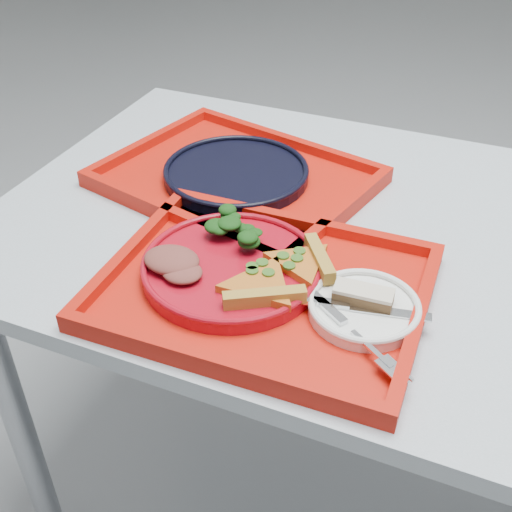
# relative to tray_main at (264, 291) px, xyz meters

# --- Properties ---
(table) EXTENTS (1.60, 0.80, 0.75)m
(table) POSITION_rel_tray_main_xyz_m (0.27, 0.21, -0.08)
(table) COLOR #9AA5AD
(table) RESTS_ON ground
(tray_main) EXTENTS (0.46, 0.36, 0.01)m
(tray_main) POSITION_rel_tray_main_xyz_m (0.00, 0.00, 0.00)
(tray_main) COLOR #BA1509
(tray_main) RESTS_ON table
(tray_far) EXTENTS (0.52, 0.45, 0.01)m
(tray_far) POSITION_rel_tray_main_xyz_m (-0.16, 0.27, 0.00)
(tray_far) COLOR #BA1509
(tray_far) RESTS_ON table
(dinner_plate) EXTENTS (0.26, 0.26, 0.02)m
(dinner_plate) POSITION_rel_tray_main_xyz_m (-0.05, 0.01, 0.02)
(dinner_plate) COLOR #A00A19
(dinner_plate) RESTS_ON tray_main
(side_plate) EXTENTS (0.15, 0.15, 0.01)m
(side_plate) POSITION_rel_tray_main_xyz_m (0.14, 0.00, 0.01)
(side_plate) COLOR white
(side_plate) RESTS_ON tray_main
(navy_plate) EXTENTS (0.26, 0.26, 0.02)m
(navy_plate) POSITION_rel_tray_main_xyz_m (-0.16, 0.27, 0.01)
(navy_plate) COLOR black
(navy_plate) RESTS_ON tray_far
(pizza_slice_a) EXTENTS (0.16, 0.16, 0.02)m
(pizza_slice_a) POSITION_rel_tray_main_xyz_m (0.01, -0.02, 0.03)
(pizza_slice_a) COLOR orange
(pizza_slice_a) RESTS_ON dinner_plate
(pizza_slice_b) EXTENTS (0.15, 0.15, 0.02)m
(pizza_slice_b) POSITION_rel_tray_main_xyz_m (0.04, 0.04, 0.03)
(pizza_slice_b) COLOR orange
(pizza_slice_b) RESTS_ON dinner_plate
(salad_heap) EXTENTS (0.08, 0.08, 0.04)m
(salad_heap) POSITION_rel_tray_main_xyz_m (-0.08, 0.08, 0.04)
(salad_heap) COLOR black
(salad_heap) RESTS_ON dinner_plate
(meat_portion) EXTENTS (0.08, 0.07, 0.02)m
(meat_portion) POSITION_rel_tray_main_xyz_m (-0.13, -0.03, 0.04)
(meat_portion) COLOR brown
(meat_portion) RESTS_ON dinner_plate
(dessert_bar) EXTENTS (0.08, 0.04, 0.02)m
(dessert_bar) POSITION_rel_tray_main_xyz_m (0.14, 0.01, 0.03)
(dessert_bar) COLOR #462E17
(dessert_bar) RESTS_ON side_plate
(knife) EXTENTS (0.18, 0.05, 0.01)m
(knife) POSITION_rel_tray_main_xyz_m (0.14, -0.01, 0.02)
(knife) COLOR silver
(knife) RESTS_ON side_plate
(fork) EXTENTS (0.16, 0.12, 0.01)m
(fork) POSITION_rel_tray_main_xyz_m (0.14, -0.06, 0.02)
(fork) COLOR silver
(fork) RESTS_ON side_plate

